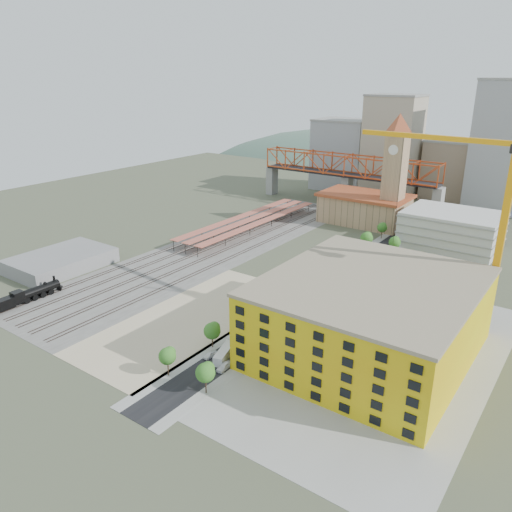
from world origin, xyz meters
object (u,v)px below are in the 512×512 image
Objects in this scene: locomotive at (29,295)px; car_0 at (210,355)px; site_trailer_b at (248,337)px; site_trailer_c at (286,311)px; clock_tower at (396,162)px; site_trailer_a at (224,354)px; site_trailer_d at (310,295)px; tower_crane at (492,200)px; construction_building at (370,317)px.

locomotive reaches higher than car_0.
site_trailer_b is 1.00× the size of site_trailer_c.
clock_tower reaches higher than site_trailer_a.
clock_tower is 2.32× the size of locomotive.
site_trailer_c is 1.04× the size of site_trailer_d.
site_trailer_c reaches higher than site_trailer_d.
site_trailer_b is (8.00, -112.85, -27.35)m from clock_tower.
locomotive is 5.78× the size of car_0.
tower_crane is 58.78m from site_trailer_c.
site_trailer_b is at bearing -85.94° from clock_tower.
tower_crane is 73.25m from site_trailer_a.
site_trailer_a is 40.26m from site_trailer_d.
construction_building is 27.63m from site_trailer_c.
site_trailer_c is 13.36m from site_trailer_d.
site_trailer_a is at bearing -131.53° from tower_crane.
construction_building is (34.00, -99.99, -19.29)m from clock_tower.
site_trailer_b is (66.00, 18.64, -0.74)m from locomotive.
clock_tower is 107.36m from construction_building.
construction_building reaches higher than car_0.
site_trailer_b is 11.46m from car_0.
tower_crane is 5.93× the size of site_trailer_d.
site_trailer_b is at bearing 72.71° from site_trailer_a.
site_trailer_c is (-43.21, -21.89, -33.29)m from tower_crane.
car_0 is at bearing -87.69° from clock_tower.
site_trailer_c is (0.00, 17.60, 0.01)m from site_trailer_b.
tower_crane reaches higher than clock_tower.
site_trailer_a is at bearing -86.25° from clock_tower.
site_trailer_c reaches higher than site_trailer_a.
tower_crane is 55.24m from site_trailer_d.
clock_tower is 13.41× the size of car_0.
site_trailer_d is at bearing 96.52° from site_trailer_b.
site_trailer_b is 30.96m from site_trailer_d.
locomotive is 2.36× the size of site_trailer_d.
site_trailer_b is at bearing -70.63° from site_trailer_d.
clock_tower is at bearing 100.58° from site_trailer_b.
clock_tower reaches higher than site_trailer_b.
site_trailer_a is at bearing -139.57° from construction_building.
construction_building is at bearing -122.87° from tower_crane.
construction_building is 97.52m from locomotive.
tower_crane is 5.70× the size of site_trailer_b.
site_trailer_a is at bearing 8.06° from locomotive.
site_trailer_d is at bearing 145.14° from construction_building.
construction_building is 5.79× the size of site_trailer_a.
site_trailer_b reaches higher than car_0.
site_trailer_b is 2.54× the size of car_0.
locomotive is (-92.00, -31.49, -7.32)m from construction_building.
tower_crane is at bearing -55.08° from clock_tower.
site_trailer_b is 1.04× the size of site_trailer_d.
construction_building is 5.12× the size of site_trailer_c.
site_trailer_d is 2.44× the size of car_0.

